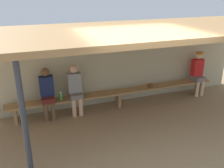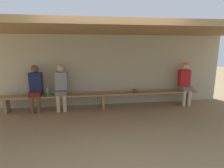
% 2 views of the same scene
% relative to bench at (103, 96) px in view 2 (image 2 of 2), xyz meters
% --- Properties ---
extents(ground_plane, '(24.00, 24.00, 0.00)m').
position_rel_bench_xyz_m(ground_plane, '(0.00, -1.55, -0.39)').
color(ground_plane, '#937754').
extents(back_wall, '(8.00, 0.20, 2.20)m').
position_rel_bench_xyz_m(back_wall, '(0.00, 0.45, 0.71)').
color(back_wall, '#B7AD8C').
rests_on(back_wall, ground).
extents(dugout_roof, '(8.00, 2.80, 0.12)m').
position_rel_bench_xyz_m(dugout_roof, '(0.00, -0.85, 1.87)').
color(dugout_roof, '#9E7547').
rests_on(dugout_roof, back_wall).
extents(bench, '(6.00, 0.36, 0.46)m').
position_rel_bench_xyz_m(bench, '(0.00, 0.00, 0.00)').
color(bench, '#9E7547').
rests_on(bench, ground).
extents(player_leftmost, '(0.34, 0.42, 1.34)m').
position_rel_bench_xyz_m(player_leftmost, '(-1.21, 0.00, 0.34)').
color(player_leftmost, slate).
rests_on(player_leftmost, ground).
extents(player_rightmost, '(0.34, 0.42, 1.34)m').
position_rel_bench_xyz_m(player_rightmost, '(-1.92, 0.00, 0.34)').
color(player_rightmost, '#591E19').
rests_on(player_rightmost, ground).
extents(player_with_sunglasses, '(0.34, 0.42, 1.34)m').
position_rel_bench_xyz_m(player_with_sunglasses, '(2.65, 0.00, 0.36)').
color(player_with_sunglasses, slate).
rests_on(player_with_sunglasses, ground).
extents(water_bottle_blue, '(0.07, 0.07, 0.21)m').
position_rel_bench_xyz_m(water_bottle_blue, '(-1.60, -0.02, 0.17)').
color(water_bottle_blue, green).
rests_on(water_bottle_blue, bench).
extents(baseball_glove_worn, '(0.29, 0.29, 0.09)m').
position_rel_bench_xyz_m(baseball_glove_worn, '(1.01, -0.00, 0.12)').
color(baseball_glove_worn, brown).
rests_on(baseball_glove_worn, bench).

